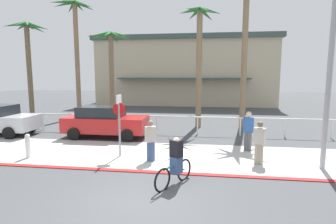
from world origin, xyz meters
TOP-DOWN VIEW (x-y plane):
  - ground_plane at (0.00, 10.00)m, footprint 80.00×80.00m
  - sidewalk_strip at (0.00, 4.20)m, footprint 44.00×4.00m
  - curb_paint at (0.00, 2.20)m, footprint 44.00×0.24m
  - building_backdrop at (-0.81, 27.79)m, footprint 20.13×12.99m
  - rail_fence at (0.00, 8.50)m, footprint 25.98×0.08m
  - stop_sign_bike_lane at (-1.86, 3.83)m, footprint 0.52×0.56m
  - bollard_2 at (-5.48, 3.12)m, footprint 0.20×0.20m
  - streetlight_curb at (5.79, 3.15)m, footprint 0.24×2.54m
  - palm_tree_0 at (-11.27, 11.86)m, footprint 3.23×2.74m
  - palm_tree_1 at (-8.43, 13.58)m, footprint 3.19×3.46m
  - palm_tree_2 at (-5.28, 12.62)m, footprint 3.24×3.10m
  - palm_tree_3 at (1.14, 10.81)m, footprint 2.66×2.96m
  - palm_tree_4 at (3.98, 10.93)m, footprint 2.77×3.26m
  - car_red_1 at (-3.75, 7.12)m, footprint 4.40×2.02m
  - cyclist_teal_0 at (0.73, 1.28)m, footprint 0.97×1.60m
  - pedestrian_0 at (-0.48, 3.42)m, footprint 0.48×0.44m
  - pedestrian_1 at (3.49, 5.44)m, footprint 0.42×0.35m
  - pedestrian_2 at (3.63, 3.64)m, footprint 0.47×0.43m

SIDE VIEW (x-z plane):
  - ground_plane at x=0.00m, z-range 0.00..0.00m
  - sidewalk_strip at x=0.00m, z-range 0.00..0.02m
  - curb_paint at x=0.00m, z-range 0.00..0.03m
  - bollard_2 at x=-5.48m, z-range 0.02..1.02m
  - cyclist_teal_0 at x=0.73m, z-range -0.06..1.44m
  - pedestrian_0 at x=-0.48m, z-range -0.07..1.55m
  - pedestrian_2 at x=3.63m, z-range -0.07..1.57m
  - pedestrian_1 at x=3.49m, z-range -0.06..1.71m
  - rail_fence at x=0.00m, z-range 0.32..1.36m
  - car_red_1 at x=-3.75m, z-range 0.03..1.72m
  - stop_sign_bike_lane at x=-1.86m, z-range 0.40..2.96m
  - building_backdrop at x=-0.81m, z-range 0.02..7.62m
  - streetlight_curb at x=5.79m, z-range 0.53..8.03m
  - palm_tree_2 at x=-5.28m, z-range 1.79..8.29m
  - palm_tree_0 at x=-11.27m, z-range 1.71..8.91m
  - palm_tree_3 at x=1.14m, z-range 1.63..9.19m
  - palm_tree_1 at x=-8.43m, z-range 2.25..11.29m
  - palm_tree_4 at x=3.98m, z-range 2.27..12.01m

